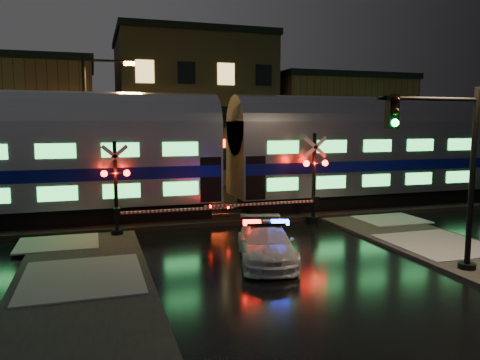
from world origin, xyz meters
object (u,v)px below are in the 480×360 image
at_px(streetlight, 91,123).
at_px(crossing_signal_right, 308,187).
at_px(traffic_light, 449,177).
at_px(police_car, 266,243).
at_px(crossing_signal_left, 125,198).

bearing_deg(streetlight, crossing_signal_right, -34.89).
height_order(traffic_light, streetlight, streetlight).
height_order(police_car, streetlight, streetlight).
xyz_separation_m(crossing_signal_right, traffic_light, (0.87, -8.09, 1.34)).
height_order(police_car, crossing_signal_left, crossing_signal_left).
xyz_separation_m(crossing_signal_left, streetlight, (-1.26, 6.70, 3.10)).
height_order(police_car, traffic_light, traffic_light).
relative_size(traffic_light, streetlight, 0.71).
bearing_deg(police_car, traffic_light, -18.14).
xyz_separation_m(police_car, crossing_signal_right, (3.96, 5.03, 1.12)).
height_order(crossing_signal_right, crossing_signal_left, crossing_signal_right).
distance_m(police_car, streetlight, 13.64).
bearing_deg(crossing_signal_left, police_car, -48.98).
bearing_deg(police_car, crossing_signal_right, 66.04).
distance_m(police_car, crossing_signal_right, 6.50).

